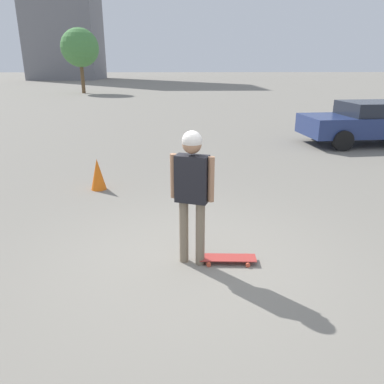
{
  "coord_description": "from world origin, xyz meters",
  "views": [
    {
      "loc": [
        4.51,
        -0.18,
        2.57
      ],
      "look_at": [
        0.0,
        0.0,
        1.01
      ],
      "focal_mm": 35.0,
      "sensor_mm": 36.0,
      "label": 1
    }
  ],
  "objects_px": {
    "traffic_cone": "(98,174)",
    "car_parked_near": "(369,122)",
    "skateboard": "(228,258)",
    "person": "(192,182)"
  },
  "relations": [
    {
      "from": "car_parked_near",
      "to": "traffic_cone",
      "type": "relative_size",
      "value": 6.57
    },
    {
      "from": "skateboard",
      "to": "car_parked_near",
      "type": "bearing_deg",
      "value": -122.96
    },
    {
      "from": "person",
      "to": "skateboard",
      "type": "bearing_deg",
      "value": 17.95
    },
    {
      "from": "skateboard",
      "to": "person",
      "type": "bearing_deg",
      "value": 1.31
    },
    {
      "from": "traffic_cone",
      "to": "car_parked_near",
      "type": "bearing_deg",
      "value": 119.11
    },
    {
      "from": "car_parked_near",
      "to": "skateboard",
      "type": "bearing_deg",
      "value": 48.7
    },
    {
      "from": "skateboard",
      "to": "traffic_cone",
      "type": "distance_m",
      "value": 4.0
    },
    {
      "from": "person",
      "to": "car_parked_near",
      "type": "bearing_deg",
      "value": 71.33
    },
    {
      "from": "car_parked_near",
      "to": "person",
      "type": "bearing_deg",
      "value": 46.36
    },
    {
      "from": "car_parked_near",
      "to": "traffic_cone",
      "type": "height_order",
      "value": "car_parked_near"
    }
  ]
}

